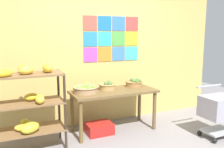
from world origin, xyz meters
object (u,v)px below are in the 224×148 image
banana_shelf_unit (27,102)px  fruit_basket_back_right (85,89)px  fruit_basket_centre (107,86)px  produce_crate_under_table (99,128)px  display_table (114,96)px  shopping_cart (219,109)px  fruit_basket_right (134,83)px

banana_shelf_unit → fruit_basket_back_right: bearing=12.9°
banana_shelf_unit → fruit_basket_back_right: 0.93m
fruit_basket_centre → produce_crate_under_table: (-0.21, -0.14, -0.68)m
display_table → shopping_cart: shopping_cart is taller
display_table → produce_crate_under_table: (-0.28, -0.04, -0.52)m
banana_shelf_unit → fruit_basket_centre: size_ratio=4.12×
banana_shelf_unit → produce_crate_under_table: banana_shelf_unit is taller
banana_shelf_unit → fruit_basket_centre: (1.32, 0.28, 0.06)m
fruit_basket_centre → display_table: bearing=-55.9°
fruit_basket_centre → banana_shelf_unit: bearing=-168.1°
fruit_basket_centre → shopping_cart: (1.48, -1.03, -0.30)m
banana_shelf_unit → produce_crate_under_table: size_ratio=2.89×
fruit_basket_right → fruit_basket_centre: (-0.54, -0.03, 0.00)m
banana_shelf_unit → produce_crate_under_table: bearing=6.9°
fruit_basket_right → shopping_cart: fruit_basket_right is taller
fruit_basket_right → fruit_basket_centre: bearing=-176.4°
shopping_cart → fruit_basket_centre: bearing=136.4°
fruit_basket_right → produce_crate_under_table: bearing=-166.6°
fruit_basket_back_right → fruit_basket_right: 0.96m
produce_crate_under_table → fruit_basket_right: bearing=13.4°
banana_shelf_unit → fruit_basket_right: (1.86, 0.31, 0.05)m
fruit_basket_back_right → fruit_basket_centre: 0.42m
produce_crate_under_table → shopping_cart: bearing=-27.7°
display_table → fruit_basket_right: (0.47, 0.14, 0.16)m
fruit_basket_centre → produce_crate_under_table: fruit_basket_centre is taller
display_table → fruit_basket_centre: fruit_basket_centre is taller
produce_crate_under_table → display_table: bearing=8.6°
banana_shelf_unit → fruit_basket_back_right: (0.91, 0.21, 0.05)m
fruit_basket_right → fruit_basket_centre: size_ratio=1.03×
fruit_basket_centre → shopping_cart: size_ratio=0.37×
display_table → fruit_basket_right: size_ratio=4.64×
fruit_basket_centre → shopping_cart: fruit_basket_centre is taller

